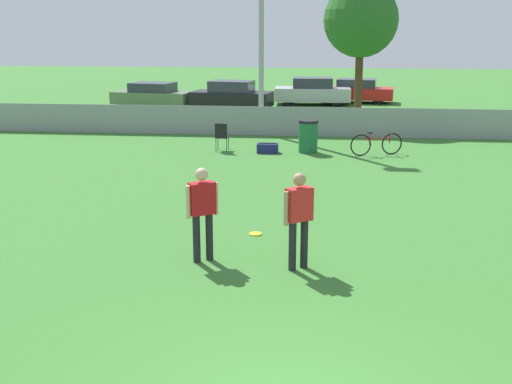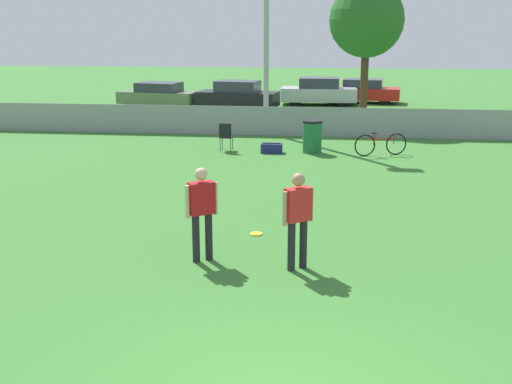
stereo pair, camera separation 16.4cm
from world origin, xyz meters
name	(u,v)px [view 1 (the left image)]	position (x,y,z in m)	size (l,w,h in m)	color
fence_backline	(315,122)	(0.00, 18.00, 0.55)	(26.95, 0.07, 1.21)	gray
tree_near_pole	(361,20)	(1.72, 21.30, 4.27)	(3.06, 3.06, 5.83)	#4C331E
player_thrower_red	(299,213)	(-0.06, 4.21, 0.99)	(0.49, 0.45, 1.68)	black
player_defender_red	(202,207)	(-1.73, 4.41, 0.99)	(0.51, 0.43, 1.68)	black
frisbee_disc	(256,234)	(-0.98, 5.99, 0.01)	(0.25, 0.25, 0.03)	yellow
folding_chair_sideline	(222,135)	(-3.04, 14.68, 0.54)	(0.42, 0.42, 0.94)	#333338
bicycle_sideline	(376,144)	(2.02, 14.49, 0.37)	(1.69, 0.69, 0.76)	black
trash_bin	(308,136)	(-0.18, 14.76, 0.54)	(0.65, 0.65, 1.06)	#1E6638
gear_bag_sideline	(268,148)	(-1.50, 14.54, 0.15)	(0.68, 0.38, 0.33)	navy
parked_car_olive	(153,95)	(-8.44, 26.20, 0.62)	(4.27, 2.43, 1.26)	black
parked_car_dark	(232,96)	(-4.29, 25.71, 0.68)	(4.17, 2.22, 1.43)	black
parked_car_silver	(313,92)	(-0.32, 28.22, 0.69)	(3.99, 1.86, 1.42)	black
parked_car_red	(356,91)	(2.04, 29.48, 0.63)	(4.12, 2.12, 1.28)	black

